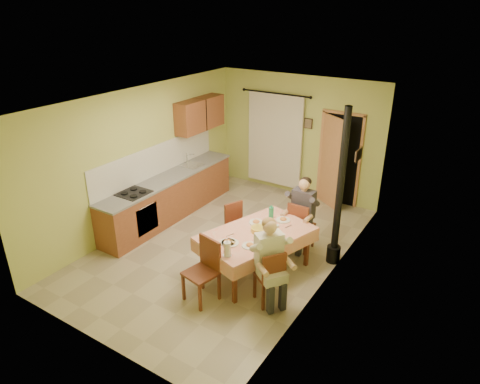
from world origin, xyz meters
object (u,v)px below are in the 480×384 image
Objects in this scene: chair_far at (300,235)px; man_right at (270,253)px; chair_left at (238,237)px; man_far at (303,206)px; chair_right at (269,286)px; dining_table at (256,252)px; chair_near at (202,283)px; stove_flue at (338,210)px.

man_right is (0.25, -1.67, 0.59)m from chair_far.
chair_left is 1.31m from man_far.
chair_right is at bearing -80.41° from man_far.
man_far is (0.00, 0.01, 0.59)m from chair_far.
man_far is 1.00× the size of man_right.
man_right is (0.57, -0.59, 0.50)m from dining_table.
chair_near is 0.36× the size of stove_flue.
man_far is 1.71m from man_right.
chair_near is 2.59m from stove_flue.
chair_far is at bearing 44.64° from man_right.
chair_far is 1.04× the size of chair_left.
man_far reaches higher than chair_left.
chair_near is at bearing 35.36° from chair_left.
man_right reaches higher than chair_right.
dining_table is at bearing 80.26° from man_right.
man_right reaches higher than chair_far.
chair_right is 0.67× the size of man_right.
man_right is at bearing -80.63° from chair_far.
chair_left is 1.65m from man_right.
man_far reaches higher than chair_near.
chair_far is 0.96× the size of chair_near.
man_far is at bearing 151.00° from chair_left.
man_far is at bearing 44.86° from chair_right.
chair_near is at bearing -105.52° from man_far.
chair_right is at bearing -139.63° from chair_near.
man_right is at bearing 90.00° from chair_right.
chair_far is at bearing 91.64° from dining_table.
stove_flue is at bearing -5.43° from chair_far.
dining_table is 2.28× the size of chair_right.
chair_near reaches higher than chair_far.
man_far and man_right have the same top height.
stove_flue is (0.68, -0.09, 0.15)m from man_far.
stove_flue reaches higher than dining_table.
chair_left is at bearing 86.30° from chair_right.
chair_left is at bearing -67.15° from chair_near.
stove_flue is at bearing -110.55° from chair_near.
dining_table is 1.14m from chair_near.
chair_right is at bearing -90.00° from man_right.
chair_near is 1.52m from chair_left.
man_far is at bearing 44.56° from man_right.
man_right reaches higher than chair_left.
man_right is (1.18, -0.99, 0.59)m from chair_left.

